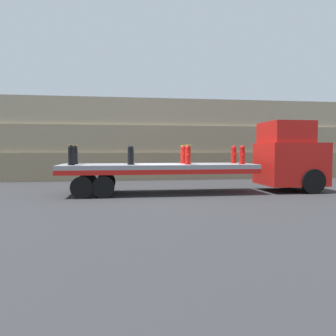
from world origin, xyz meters
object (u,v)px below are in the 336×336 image
Objects in this scene: fire_hydrant_black_far_1 at (130,155)px; flatbed_trailer at (147,170)px; fire_hydrant_black_far_0 at (75,155)px; fire_hydrant_black_near_0 at (71,155)px; fire_hydrant_red_near_2 at (188,155)px; fire_hydrant_red_far_3 at (234,155)px; truck_cab at (291,157)px; fire_hydrant_black_near_1 at (131,155)px; fire_hydrant_red_far_2 at (183,155)px; fire_hydrant_red_near_3 at (242,155)px.

flatbed_trailer is at bearing -37.20° from fire_hydrant_black_far_1.
fire_hydrant_black_far_1 is (2.47, 0.00, 0.00)m from fire_hydrant_black_far_0.
fire_hydrant_black_near_0 is (-3.20, -0.55, 0.65)m from flatbed_trailer.
fire_hydrant_red_far_3 is at bearing 24.11° from fire_hydrant_red_near_2.
fire_hydrant_black_far_0 and fire_hydrant_red_near_2 have the same top height.
fire_hydrant_black_near_1 is (-7.59, -0.55, 0.11)m from truck_cab.
fire_hydrant_red_far_2 is at bearing 12.61° from fire_hydrant_black_near_0.
fire_hydrant_black_far_1 is (-0.73, 0.55, 0.65)m from flatbed_trailer.
flatbed_trailer is 10.26× the size of fire_hydrant_red_near_3.
fire_hydrant_black_far_0 is at bearing 180.00° from fire_hydrant_red_far_3.
fire_hydrant_black_near_0 is (-10.07, -0.55, 0.11)m from truck_cab.
fire_hydrant_black_far_1 is at bearing 24.11° from fire_hydrant_black_near_0.
fire_hydrant_black_far_0 is 1.00× the size of fire_hydrant_black_far_1.
flatbed_trailer is at bearing 162.40° from fire_hydrant_red_near_2.
truck_cab is 2.71m from fire_hydrant_red_far_3.
truck_cab is 7.61m from fire_hydrant_black_near_1.
fire_hydrant_red_far_3 is at bearing 8.48° from fire_hydrant_black_near_0.
truck_cab reaches higher than fire_hydrant_red_far_3.
fire_hydrant_red_far_2 is at bearing 24.11° from fire_hydrant_black_near_1.
fire_hydrant_red_near_3 is (4.94, 0.00, 0.00)m from fire_hydrant_black_near_1.
fire_hydrant_black_far_0 is at bearing 180.00° from fire_hydrant_black_far_1.
fire_hydrant_black_near_0 and fire_hydrant_red_far_3 have the same top height.
fire_hydrant_red_near_2 is at bearing -12.61° from fire_hydrant_black_far_0.
fire_hydrant_black_near_1 is at bearing 180.00° from fire_hydrant_red_near_2.
fire_hydrant_red_far_2 is at bearing 90.00° from fire_hydrant_red_near_2.
fire_hydrant_red_far_3 is at bearing 0.00° from fire_hydrant_red_far_2.
fire_hydrant_black_near_1 is at bearing 180.00° from fire_hydrant_red_near_3.
fire_hydrant_black_near_0 is 7.50m from fire_hydrant_red_far_3.
fire_hydrant_red_far_3 is at bearing 12.61° from fire_hydrant_black_near_1.
fire_hydrant_black_far_0 is at bearing 176.85° from truck_cab.
fire_hydrant_black_near_1 is 2.71m from fire_hydrant_red_far_2.
fire_hydrant_black_near_0 is 5.07m from fire_hydrant_red_far_2.
fire_hydrant_black_near_1 is 1.11m from fire_hydrant_black_far_1.
fire_hydrant_red_far_3 is at bearing 168.20° from truck_cab.
fire_hydrant_black_near_1 is at bearing -155.89° from fire_hydrant_red_far_2.
fire_hydrant_black_near_0 and fire_hydrant_black_far_0 have the same top height.
fire_hydrant_red_near_2 is (-5.12, -0.55, 0.11)m from truck_cab.
fire_hydrant_black_near_0 is at bearing 180.00° from fire_hydrant_red_near_3.
fire_hydrant_black_far_1 reaches higher than flatbed_trailer.
fire_hydrant_red_far_3 is at bearing 0.00° from fire_hydrant_black_far_1.
fire_hydrant_black_far_0 reaches higher than flatbed_trailer.
truck_cab is 5.15m from fire_hydrant_red_near_2.
fire_hydrant_black_far_0 is at bearing 180.00° from fire_hydrant_red_far_2.
fire_hydrant_red_far_2 is at bearing 155.89° from fire_hydrant_red_near_3.
fire_hydrant_red_near_2 is (4.94, 0.00, 0.00)m from fire_hydrant_black_near_0.
fire_hydrant_black_far_0 is (-3.20, 0.55, 0.65)m from flatbed_trailer.
flatbed_trailer is 1.12m from fire_hydrant_black_far_1.
fire_hydrant_black_far_1 is at bearing 175.83° from truck_cab.
truck_cab is at bearing -11.80° from fire_hydrant_red_far_3.
fire_hydrant_red_far_2 is at bearing 0.00° from fire_hydrant_black_far_1.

